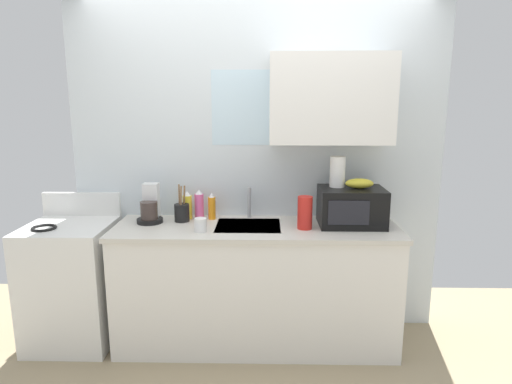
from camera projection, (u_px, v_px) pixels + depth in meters
kitchen_wall_assembly at (270, 157)px, 3.39m from camera, size 2.80×0.42×2.50m
counter_unit at (256, 284)px, 3.28m from camera, size 2.03×0.63×0.90m
sink_faucet at (249, 203)px, 3.40m from camera, size 0.03×0.03×0.23m
stove_range at (73, 282)px, 3.31m from camera, size 0.60×0.60×1.08m
microwave at (351, 207)px, 3.19m from camera, size 0.46×0.35×0.27m
banana_bunch at (359, 183)px, 3.16m from camera, size 0.20×0.11×0.07m
paper_towel_roll at (337, 172)px, 3.19m from camera, size 0.11×0.11×0.22m
coffee_maker at (150, 208)px, 3.29m from camera, size 0.19×0.21×0.28m
dish_soap_bottle_orange at (212, 207)px, 3.36m from camera, size 0.06×0.06×0.20m
dish_soap_bottle_pink at (199, 205)px, 3.36m from camera, size 0.07×0.07×0.23m
dish_soap_bottle_yellow at (187, 206)px, 3.37m from camera, size 0.07×0.07×0.21m
cereal_canister at (305, 213)px, 3.11m from camera, size 0.10×0.10×0.23m
mug_white at (200, 225)px, 3.05m from camera, size 0.08×0.08×0.09m
utensil_crock at (182, 212)px, 3.30m from camera, size 0.11×0.11×0.28m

